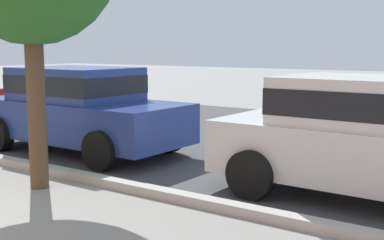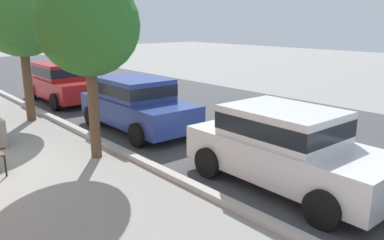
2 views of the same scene
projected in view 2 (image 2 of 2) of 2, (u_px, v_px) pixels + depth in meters
street_surface at (224, 117)px, 13.15m from camera, size 60.00×9.00×0.01m
curb_stone at (102, 141)px, 10.25m from camera, size 60.00×0.20×0.12m
street_tree_near_bench at (20, 12)px, 11.85m from camera, size 2.78×2.78×4.85m
street_tree_down_street at (88, 26)px, 8.50m from camera, size 2.30×2.30×4.25m
parked_car_red at (62, 81)px, 15.41m from camera, size 4.12×1.95×1.56m
parked_car_blue at (137, 103)px, 11.35m from camera, size 4.12×1.95×1.56m
parked_car_white at (286, 145)px, 7.42m from camera, size 4.12×1.95×1.56m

